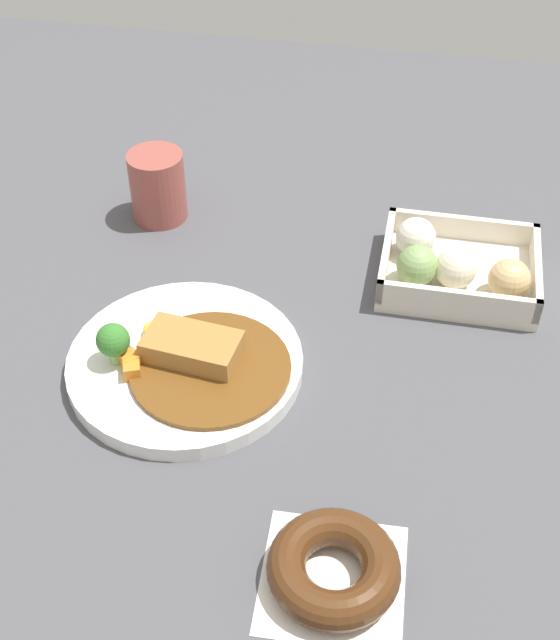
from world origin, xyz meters
The scene contains 5 objects.
ground_plane centered at (0.00, 0.00, 0.00)m, with size 1.60×1.60×0.00m, color #4C4C51.
curry_plate centered at (-0.12, -0.01, 0.01)m, with size 0.25×0.25×0.07m.
donut_box centered at (0.14, 0.19, 0.02)m, with size 0.18×0.15×0.06m.
chocolate_ring_donut centered at (0.06, -0.23, 0.02)m, with size 0.13×0.13×0.04m.
coffee_mug centered at (-0.23, 0.25, 0.05)m, with size 0.07×0.07×0.09m, color #9E4C42.
Camera 1 is at (0.09, -0.62, 0.65)m, focal length 48.22 mm.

